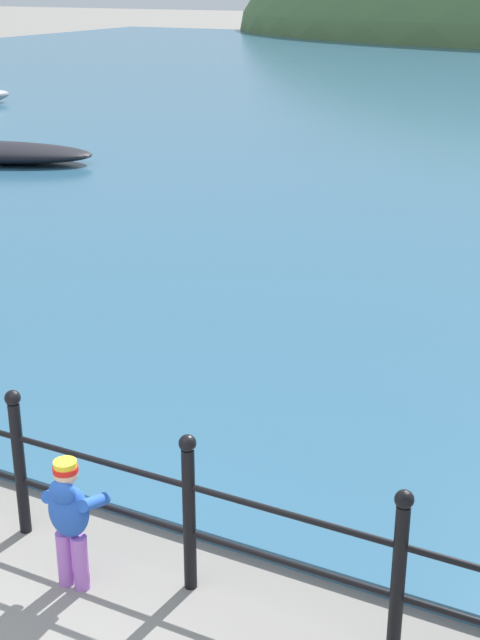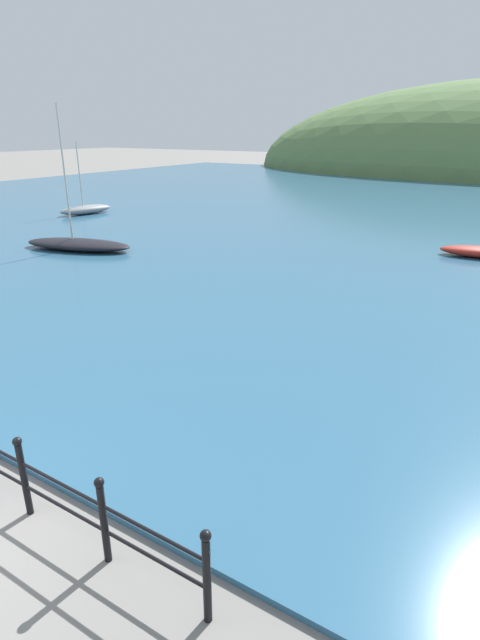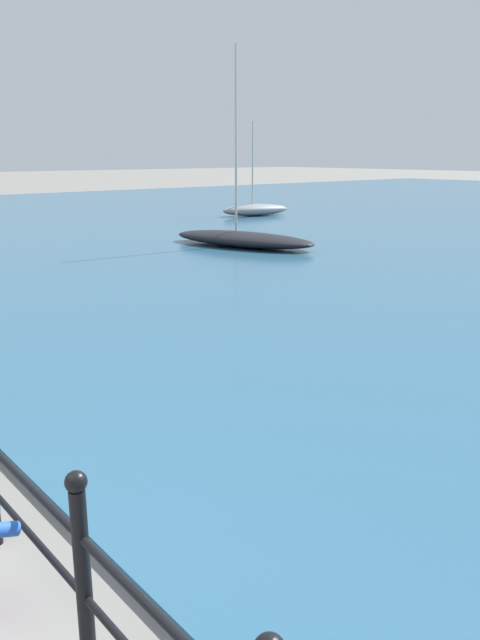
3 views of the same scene
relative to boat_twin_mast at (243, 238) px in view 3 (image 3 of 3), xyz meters
The scene contains 3 objects.
iron_railing 15.32m from the boat_twin_mast, 45.25° to the right, with size 7.53×0.12×1.21m.
boat_twin_mast is the anchor object (origin of this frame).
boat_nearest_quay 9.63m from the boat_twin_mast, 136.35° to the left, with size 1.72×3.37×4.06m.
Camera 3 is at (3.50, 0.29, 2.79)m, focal length 35.00 mm.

